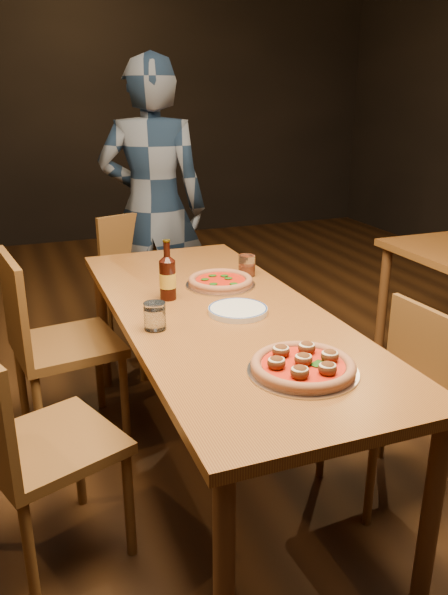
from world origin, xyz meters
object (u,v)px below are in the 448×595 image
object	(u,v)px
water_glass	(155,316)
diner	(154,209)
pizza_meatball	(303,365)
chair_main_e	(382,402)
pizza_margherita	(220,281)
chair_end	(151,289)
plate_stack	(238,310)
amber_glass	(247,266)
table_main	(220,326)
chair_main_nw	(50,443)
beer_bottle	(168,279)
chair_main_sw	(67,343)

from	to	relation	value
water_glass	diner	bearing A→B (deg)	75.67
pizza_meatball	water_glass	bearing A→B (deg)	124.05
chair_main_e	pizza_margherita	xyz separation A→B (m)	(-0.44, 0.67, 0.36)
chair_end	pizza_meatball	xyz separation A→B (m)	(0.06, -1.78, 0.31)
plate_stack	amber_glass	bearing A→B (deg)	62.94
table_main	chair_main_nw	size ratio (longest dim) A/B	2.18
amber_glass	chair_main_nw	bearing A→B (deg)	-146.75
plate_stack	diner	xyz separation A→B (m)	(0.04, 1.48, 0.14)
pizza_meatball	diner	world-z (taller)	diner
beer_bottle	amber_glass	xyz separation A→B (m)	(0.44, 0.19, -0.04)
water_glass	amber_glass	bearing A→B (deg)	40.23
plate_stack	amber_glass	size ratio (longest dim) A/B	2.37
chair_main_e	chair_main_sw	bearing A→B (deg)	-131.09
chair_end	beer_bottle	world-z (taller)	beer_bottle
table_main	pizza_margherita	size ratio (longest dim) A/B	6.29
beer_bottle	amber_glass	distance (m)	0.48
table_main	beer_bottle	size ratio (longest dim) A/B	7.91
chair_main_sw	pizza_margherita	distance (m)	0.77
amber_glass	water_glass	bearing A→B (deg)	-139.77
chair_end	beer_bottle	size ratio (longest dim) A/B	3.71
chair_main_nw	pizza_meatball	distance (m)	0.90
chair_main_e	amber_glass	distance (m)	0.90
water_glass	table_main	bearing A→B (deg)	19.04
chair_main_sw	chair_end	xyz separation A→B (m)	(0.56, 0.67, -0.02)
table_main	chair_main_nw	bearing A→B (deg)	-159.46
beer_bottle	water_glass	distance (m)	0.34
pizza_margherita	beer_bottle	bearing A→B (deg)	-161.55
amber_glass	pizza_margherita	bearing A→B (deg)	-150.82
chair_main_nw	chair_end	world-z (taller)	chair_end
pizza_meatball	chair_main_nw	bearing A→B (deg)	155.87
chair_end	pizza_margherita	xyz separation A→B (m)	(0.12, -0.87, 0.30)
pizza_meatball	pizza_margherita	world-z (taller)	pizza_meatball
chair_end	water_glass	world-z (taller)	chair_end
pizza_margherita	amber_glass	bearing A→B (deg)	29.18
water_glass	amber_glass	size ratio (longest dim) A/B	1.02
table_main	water_glass	bearing A→B (deg)	-160.96
beer_bottle	diner	world-z (taller)	diner
beer_bottle	diner	size ratio (longest dim) A/B	0.14
water_glass	plate_stack	bearing A→B (deg)	6.73
chair_main_nw	chair_main_sw	bearing A→B (deg)	-31.84
table_main	amber_glass	world-z (taller)	amber_glass
table_main	pizza_meatball	bearing A→B (deg)	-85.22
chair_main_nw	diner	world-z (taller)	diner
chair_main_nw	water_glass	distance (m)	0.57
chair_end	diner	world-z (taller)	diner
plate_stack	diner	distance (m)	1.49
chair_main_nw	beer_bottle	xyz separation A→B (m)	(0.56, 0.47, 0.38)
diner	amber_glass	bearing A→B (deg)	121.57
table_main	chair_main_e	bearing A→B (deg)	-33.99
chair_main_nw	beer_bottle	distance (m)	0.83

